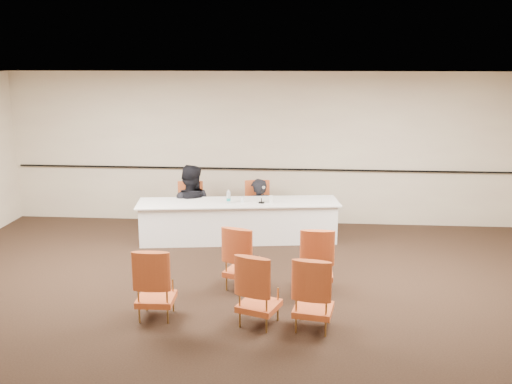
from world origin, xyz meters
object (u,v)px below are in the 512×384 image
(aud_chair_front_right, at_px, (317,258))
(aud_chair_back_right, at_px, (314,292))
(microphone, at_px, (261,195))
(panelist_second_chair, at_px, (190,208))
(aud_chair_front_mid, at_px, (243,257))
(panelist_main, at_px, (258,219))
(aud_chair_back_mid, at_px, (259,289))
(drinking_glass, at_px, (242,199))
(aud_chair_back_left, at_px, (156,282))
(water_bottle, at_px, (229,197))
(panelist_second, at_px, (190,212))
(panelist_main_chair, at_px, (258,207))
(coffee_cup, at_px, (271,199))
(panel_table, at_px, (239,221))

(aud_chair_front_right, xyz_separation_m, aud_chair_back_right, (-0.07, -1.20, 0.00))
(microphone, relative_size, aud_chair_back_right, 0.30)
(panelist_second_chair, distance_m, aud_chair_front_right, 3.48)
(aud_chair_front_mid, distance_m, aud_chair_front_right, 1.05)
(panelist_second_chair, bearing_deg, panelist_main, -0.00)
(panelist_main, bearing_deg, aud_chair_front_mid, 65.98)
(aud_chair_back_mid, bearing_deg, aud_chair_front_mid, 125.66)
(panelist_main, relative_size, panelist_second_chair, 1.69)
(drinking_glass, xyz_separation_m, aud_chair_back_mid, (0.55, -3.30, -0.30))
(aud_chair_front_mid, height_order, aud_chair_back_left, same)
(panelist_main, bearing_deg, water_bottle, 32.42)
(drinking_glass, bearing_deg, aud_chair_front_right, -59.24)
(water_bottle, relative_size, aud_chair_back_mid, 0.25)
(panelist_main, relative_size, panelist_second, 0.88)
(panelist_main, relative_size, aud_chair_back_mid, 1.69)
(panelist_second, distance_m, drinking_glass, 1.19)
(water_bottle, height_order, aud_chair_front_mid, water_bottle)
(water_bottle, height_order, aud_chair_back_right, water_bottle)
(panelist_main_chair, relative_size, microphone, 3.30)
(aud_chair_front_right, distance_m, aud_chair_back_left, 2.32)
(coffee_cup, xyz_separation_m, aud_chair_front_mid, (-0.28, -2.15, -0.31))
(aud_chair_front_right, bearing_deg, drinking_glass, 121.43)
(panelist_main, distance_m, aud_chair_front_right, 2.97)
(panelist_second, xyz_separation_m, aud_chair_front_right, (2.33, -2.59, 0.08))
(panelist_main_chair, relative_size, water_bottle, 3.93)
(panelist_second, distance_m, water_bottle, 1.06)
(microphone, height_order, aud_chair_back_right, microphone)
(aud_chair_back_right, bearing_deg, aud_chair_front_right, 96.97)
(panelist_second, bearing_deg, panel_table, 159.95)
(panelist_main_chair, relative_size, aud_chair_back_mid, 1.00)
(panel_table, distance_m, coffee_cup, 0.73)
(water_bottle, distance_m, aud_chair_front_right, 2.59)
(aud_chair_front_right, height_order, aud_chair_back_left, same)
(panelist_main_chair, relative_size, aud_chair_back_right, 1.00)
(microphone, xyz_separation_m, drinking_glass, (-0.35, 0.05, -0.09))
(panelist_main_chair, height_order, aud_chair_back_mid, same)
(drinking_glass, relative_size, aud_chair_back_left, 0.11)
(aud_chair_front_mid, xyz_separation_m, aud_chair_back_left, (-1.01, -1.04, 0.00))
(aud_chair_front_mid, bearing_deg, drinking_glass, 115.18)
(panelist_second, bearing_deg, coffee_cup, 166.66)
(coffee_cup, relative_size, aud_chair_back_mid, 0.14)
(panel_table, xyz_separation_m, aud_chair_front_right, (1.36, -2.18, 0.11))
(aud_chair_front_right, bearing_deg, panelist_second_chair, 132.55)
(panelist_main, bearing_deg, panelist_second_chair, -16.14)
(aud_chair_front_right, height_order, aud_chair_back_right, same)
(panelist_main, bearing_deg, aud_chair_back_mid, 70.59)
(panelist_second, distance_m, aud_chair_front_right, 3.48)
(microphone, relative_size, aud_chair_back_left, 0.30)
(panelist_main, height_order, aud_chair_front_mid, panelist_main)
(panelist_second, height_order, aud_chair_back_right, panelist_second)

